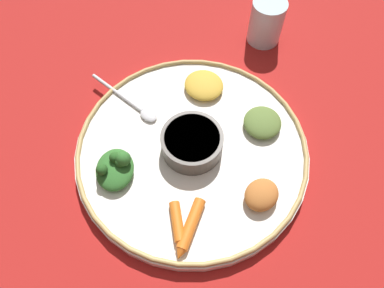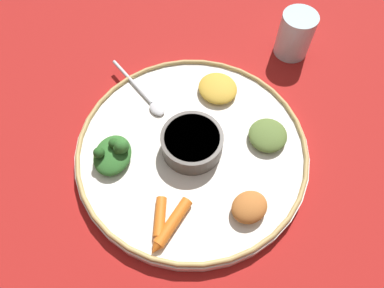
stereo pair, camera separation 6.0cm
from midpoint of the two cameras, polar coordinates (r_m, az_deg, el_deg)
ground_plane at (r=0.64m, az=-2.71°, el=-1.82°), size 2.40×2.40×0.00m
platter at (r=0.63m, az=-2.75°, el=-1.38°), size 0.40×0.40×0.02m
platter_rim at (r=0.61m, az=-2.80°, el=-0.80°), size 0.40×0.40×0.01m
center_bowl at (r=0.60m, az=-2.88°, el=0.03°), size 0.10×0.10×0.04m
spoon at (r=0.68m, az=-11.86°, el=5.97°), size 0.08×0.16×0.01m
greens_pile at (r=0.60m, az=-14.96°, el=-3.94°), size 0.09×0.10×0.04m
carrot_near_spoon at (r=0.56m, az=-5.47°, el=-13.13°), size 0.04×0.08×0.02m
carrot_outer at (r=0.56m, az=-3.55°, el=-13.48°), size 0.08×0.08×0.02m
mound_collards at (r=0.64m, az=8.53°, el=3.18°), size 0.10×0.10×0.02m
mound_lentil_yellow at (r=0.68m, az=-0.65°, el=9.15°), size 0.09×0.09×0.02m
mound_chickpea at (r=0.57m, az=8.05°, el=-8.30°), size 0.07×0.07×0.03m
drinking_glass at (r=0.79m, az=9.44°, el=18.18°), size 0.07×0.07×0.09m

